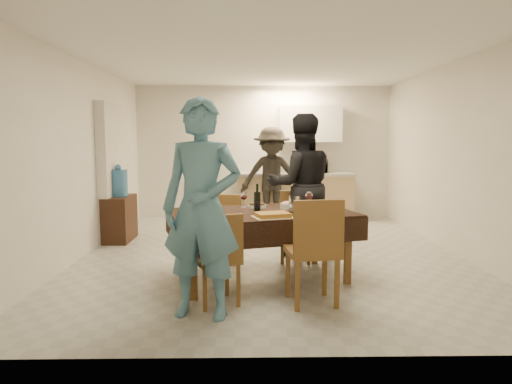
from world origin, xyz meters
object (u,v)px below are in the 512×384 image
(wine_bottle, at_px, (257,197))
(water_pitcher, at_px, (294,204))
(dining_table, at_px, (262,215))
(person_near, at_px, (202,208))
(console, at_px, (120,218))
(savoury_tart, at_px, (273,215))
(person_far, at_px, (301,186))
(person_kitchen, at_px, (272,176))
(microwave, at_px, (314,166))
(water_jug, at_px, (118,183))

(wine_bottle, relative_size, water_pitcher, 1.67)
(dining_table, relative_size, person_near, 1.14)
(console, bearing_deg, savoury_tart, -47.03)
(console, relative_size, wine_bottle, 2.46)
(water_pitcher, bearing_deg, person_near, -131.99)
(person_far, bearing_deg, person_kitchen, -90.24)
(person_near, bearing_deg, microwave, 82.53)
(microwave, bearing_deg, wine_bottle, 72.85)
(savoury_tart, bearing_deg, console, 132.97)
(dining_table, bearing_deg, console, 120.59)
(dining_table, height_order, console, dining_table)
(water_jug, height_order, water_pitcher, water_jug)
(savoury_tart, bearing_deg, person_kitchen, 87.19)
(wine_bottle, distance_m, person_far, 1.17)
(water_jug, bearing_deg, person_far, -19.71)
(dining_table, xyz_separation_m, person_far, (0.55, 1.05, 0.22))
(person_far, height_order, person_kitchen, person_far)
(water_jug, bearing_deg, person_near, -62.75)
(savoury_tart, relative_size, person_kitchen, 0.22)
(wine_bottle, height_order, person_kitchen, person_kitchen)
(person_near, bearing_deg, console, 128.63)
(wine_bottle, height_order, person_far, person_far)
(dining_table, height_order, water_pitcher, water_pitcher)
(water_jug, distance_m, wine_bottle, 2.85)
(console, bearing_deg, water_pitcher, -39.75)
(microwave, xyz_separation_m, person_kitchen, (-0.83, -0.45, -0.16))
(wine_bottle, height_order, microwave, microwave)
(person_near, height_order, person_kitchen, person_near)
(dining_table, height_order, person_near, person_near)
(microwave, height_order, person_near, person_near)
(person_kitchen, bearing_deg, water_jug, -150.26)
(water_pitcher, height_order, person_kitchen, person_kitchen)
(water_jug, xyz_separation_m, savoury_tart, (2.22, -2.39, -0.11))
(dining_table, distance_m, wine_bottle, 0.20)
(dining_table, distance_m, person_near, 1.21)
(savoury_tart, bearing_deg, person_near, -134.13)
(wine_bottle, bearing_deg, person_far, 59.04)
(water_pitcher, height_order, savoury_tart, water_pitcher)
(wine_bottle, xyz_separation_m, person_kitchen, (0.33, 3.34, -0.02))
(console, distance_m, water_jug, 0.55)
(person_near, bearing_deg, water_jug, 128.63)
(person_near, relative_size, person_far, 1.01)
(person_near, bearing_deg, person_far, 73.74)
(person_near, distance_m, person_kitchen, 4.51)
(water_jug, relative_size, person_near, 0.21)
(water_pitcher, height_order, person_far, person_far)
(console, relative_size, microwave, 1.50)
(water_jug, height_order, microwave, microwave)
(person_far, bearing_deg, savoury_tart, 65.81)
(wine_bottle, distance_m, person_kitchen, 3.35)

